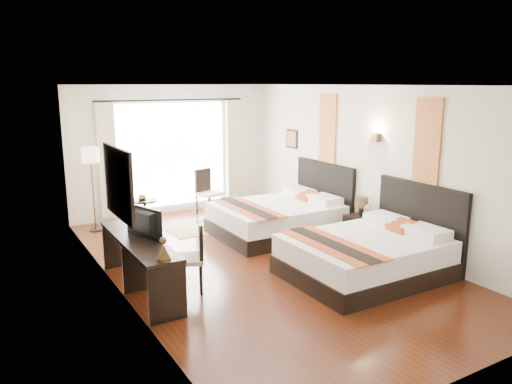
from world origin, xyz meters
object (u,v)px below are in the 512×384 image
table_lamp (361,204)px  console_desk (140,265)px  nightstand (363,231)px  fruit_bowl (142,199)px  side_table (145,213)px  television (139,223)px  vase (368,217)px  window_chair (209,201)px  bed_near (370,254)px  bed_far (280,217)px  floor_lamp (91,161)px  desk_chair (188,270)px

table_lamp → console_desk: bearing=179.8°
nightstand → fruit_bowl: size_ratio=2.95×
nightstand → side_table: (-2.90, 3.21, -0.00)m
console_desk → television: (0.02, -0.00, 0.60)m
vase → window_chair: window_chair is taller
television → bed_near: bearing=-128.8°
bed_far → floor_lamp: size_ratio=1.40×
nightstand → desk_chair: bearing=-176.4°
bed_far → television: 3.43m
nightstand → fruit_bowl: 4.38m
nightstand → desk_chair: (-3.40, -0.21, 0.03)m
table_lamp → vase: 0.28m
bed_near → table_lamp: (0.87, 1.17, 0.42)m
bed_near → table_lamp: bed_near is taller
desk_chair → window_chair: 4.14m
table_lamp → window_chair: 3.63m
bed_far → vase: (0.84, -1.47, 0.23)m
side_table → fruit_bowl: bearing=139.7°
side_table → window_chair: size_ratio=0.54×
side_table → window_chair: window_chair is taller
table_lamp → floor_lamp: (-3.89, 3.26, 0.64)m
nightstand → television: size_ratio=0.75×
console_desk → bed_near: bearing=-20.6°
table_lamp → fruit_bowl: table_lamp is taller
vase → side_table: bearing=131.2°
vase → fruit_bowl: 4.45m
desk_chair → fruit_bowl: (0.47, 3.45, 0.26)m
bed_near → vase: bearing=49.1°
floor_lamp → side_table: 1.48m
table_lamp → console_desk: size_ratio=0.17×
television → window_chair: (2.57, 3.30, -0.67)m
nightstand → window_chair: bearing=112.3°
floor_lamp → fruit_bowl: size_ratio=8.53×
bed_near → floor_lamp: (-3.02, 4.43, 1.05)m
bed_far → console_desk: (-3.15, -1.26, 0.04)m
side_table → fruit_bowl: fruit_bowl is taller
bed_near → television: bed_near is taller
console_desk → bed_far: bearing=21.8°
console_desk → desk_chair: size_ratio=2.24×
bed_far → window_chair: (-0.56, 2.03, -0.03)m
console_desk → window_chair: 4.19m
nightstand → console_desk: (-3.98, 0.11, 0.10)m
bed_near → bed_far: bed_near is taller
table_lamp → bed_near: bearing=-126.7°
nightstand → side_table: size_ratio=1.06×
table_lamp → television: (-4.00, 0.01, 0.22)m
nightstand → fruit_bowl: fruit_bowl is taller
console_desk → floor_lamp: 3.41m
television → side_table: 3.36m
side_table → vase: bearing=-48.8°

